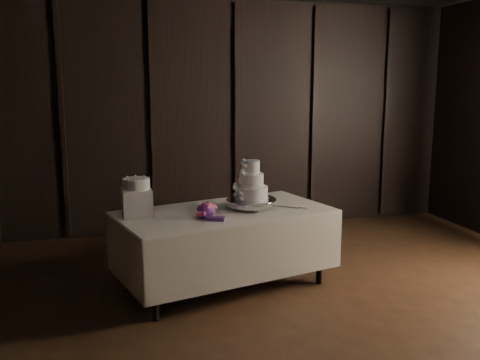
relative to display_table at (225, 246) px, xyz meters
name	(u,v)px	position (x,y,z in m)	size (l,w,h in m)	color
room	(359,149)	(0.65, -1.40, 1.08)	(6.08, 7.08, 3.08)	black
display_table	(225,246)	(0.00, 0.00, 0.00)	(2.19, 1.50, 0.76)	beige
cake_stand	(251,204)	(0.27, 0.04, 0.39)	(0.48, 0.48, 0.09)	silver
wedding_cake	(249,184)	(0.25, 0.02, 0.58)	(0.36, 0.31, 0.38)	white
bouquet	(207,211)	(-0.21, -0.20, 0.40)	(0.27, 0.37, 0.18)	#EF5E6E
box_pedestal	(137,202)	(-0.81, 0.02, 0.47)	(0.26, 0.26, 0.25)	white
small_cake	(136,184)	(-0.81, 0.02, 0.64)	(0.24, 0.24, 0.10)	white
cake_knife	(285,207)	(0.60, -0.02, 0.35)	(0.37, 0.02, 0.01)	silver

